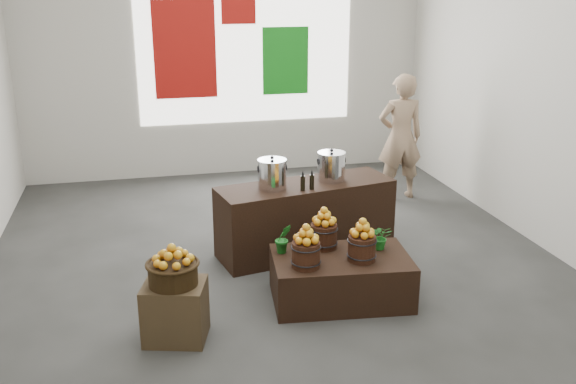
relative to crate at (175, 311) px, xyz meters
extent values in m
plane|color=#383936|center=(1.14, 1.26, -0.25)|extent=(7.00, 7.00, 0.00)
cube|color=#B3B0A5|center=(1.14, 4.76, 1.75)|extent=(6.00, 0.04, 4.00)
cube|color=white|center=(1.44, 4.74, 1.75)|extent=(3.20, 0.02, 2.40)
cube|color=maroon|center=(0.54, 4.73, 1.65)|extent=(0.90, 0.04, 1.40)
cube|color=#117316|center=(2.04, 4.73, 1.45)|extent=(0.70, 0.04, 1.00)
cube|color=maroon|center=(1.34, 4.73, 2.25)|extent=(0.50, 0.04, 0.50)
cube|color=#463620|center=(0.00, 0.00, 0.00)|extent=(0.60, 0.53, 0.50)
cylinder|color=black|center=(0.00, 0.00, 0.34)|extent=(0.40, 0.40, 0.18)
cube|color=black|center=(1.55, 0.34, -0.03)|extent=(1.34, 0.91, 0.44)
cylinder|color=black|center=(1.17, 0.21, 0.30)|extent=(0.25, 0.25, 0.23)
cylinder|color=black|center=(1.70, 0.23, 0.30)|extent=(0.25, 0.25, 0.23)
cylinder|color=black|center=(1.45, 0.59, 0.30)|extent=(0.25, 0.25, 0.23)
imported|color=#145F19|center=(1.96, 0.43, 0.31)|extent=(0.26, 0.24, 0.24)
imported|color=#145F19|center=(1.05, 0.56, 0.33)|extent=(0.17, 0.14, 0.28)
cube|color=black|center=(1.52, 1.51, 0.14)|extent=(2.00, 0.97, 0.79)
cylinder|color=silver|center=(1.13, 1.43, 0.68)|extent=(0.30, 0.30, 0.30)
cylinder|color=silver|center=(1.82, 1.57, 0.68)|extent=(0.30, 0.30, 0.30)
imported|color=#8E7257|center=(3.23, 3.02, 0.60)|extent=(0.64, 0.44, 1.70)
camera|label=1|loc=(-0.18, -4.83, 2.62)|focal=40.00mm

